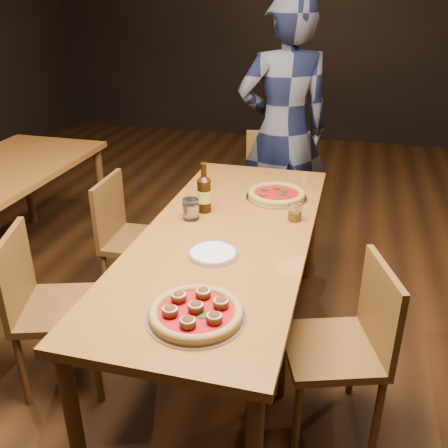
% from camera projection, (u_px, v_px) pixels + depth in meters
% --- Properties ---
extents(ground, '(9.00, 9.00, 0.00)m').
position_uv_depth(ground, '(226.00, 354.00, 2.75)').
color(ground, black).
extents(table_main, '(0.80, 2.00, 0.75)m').
position_uv_depth(table_main, '(227.00, 246.00, 2.46)').
color(table_main, brown).
rests_on(table_main, ground).
extents(chair_main_nw, '(0.51, 0.51, 0.87)m').
position_uv_depth(chair_main_nw, '(62.00, 307.00, 2.41)').
color(chair_main_nw, brown).
rests_on(chair_main_nw, ground).
extents(chair_main_sw, '(0.41, 0.41, 0.85)m').
position_uv_depth(chair_main_sw, '(140.00, 240.00, 3.07)').
color(chair_main_sw, brown).
rests_on(chair_main_sw, ground).
extents(chair_main_e, '(0.51, 0.51, 0.86)m').
position_uv_depth(chair_main_e, '(332.00, 348.00, 2.14)').
color(chair_main_e, brown).
rests_on(chair_main_e, ground).
extents(chair_end, '(0.54, 0.54, 0.95)m').
position_uv_depth(chair_end, '(277.00, 198.00, 3.54)').
color(chair_end, brown).
rests_on(chair_end, ground).
extents(pizza_meatball, '(0.36, 0.36, 0.07)m').
position_uv_depth(pizza_meatball, '(196.00, 312.00, 1.79)').
color(pizza_meatball, '#B7B7BF').
rests_on(pizza_meatball, table_main).
extents(pizza_margherita, '(0.35, 0.35, 0.05)m').
position_uv_depth(pizza_margherita, '(276.00, 194.00, 2.82)').
color(pizza_margherita, '#B7B7BF').
rests_on(pizza_margherita, table_main).
extents(plate_stack, '(0.22, 0.22, 0.02)m').
position_uv_depth(plate_stack, '(213.00, 254.00, 2.21)').
color(plate_stack, white).
rests_on(plate_stack, table_main).
extents(beer_bottle, '(0.07, 0.07, 0.26)m').
position_uv_depth(beer_bottle, '(204.00, 195.00, 2.62)').
color(beer_bottle, black).
rests_on(beer_bottle, table_main).
extents(water_glass, '(0.09, 0.09, 0.11)m').
position_uv_depth(water_glass, '(191.00, 209.00, 2.55)').
color(water_glass, white).
rests_on(water_glass, table_main).
extents(amber_glass, '(0.07, 0.07, 0.09)m').
position_uv_depth(amber_glass, '(295.00, 212.00, 2.54)').
color(amber_glass, '#8F5B10').
rests_on(amber_glass, table_main).
extents(diner, '(0.78, 0.67, 1.82)m').
position_uv_depth(diner, '(283.00, 131.00, 3.52)').
color(diner, black).
rests_on(diner, ground).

